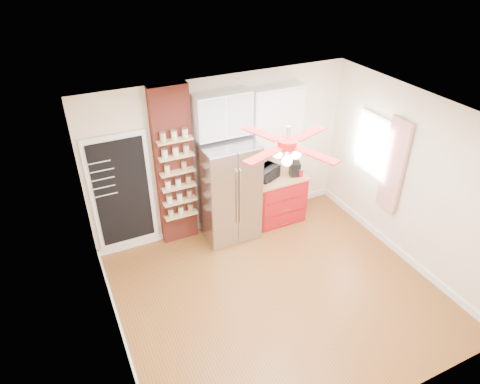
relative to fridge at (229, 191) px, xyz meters
name	(u,v)px	position (x,y,z in m)	size (l,w,h in m)	color
floor	(278,293)	(0.05, -1.63, -0.88)	(4.50, 4.50, 0.00)	brown
ceiling	(289,122)	(0.05, -1.63, 1.83)	(4.50, 4.50, 0.00)	white
wall_back	(222,156)	(0.05, 0.37, 0.48)	(4.50, 0.02, 2.70)	#FBEBCA
wall_front	(389,330)	(0.05, -3.63, 0.48)	(4.50, 0.02, 2.70)	#FBEBCA
wall_left	(108,269)	(-2.20, -1.63, 0.48)	(0.02, 4.00, 2.70)	#FBEBCA
wall_right	(413,181)	(2.30, -1.63, 0.48)	(0.02, 4.00, 2.70)	#FBEBCA
chalkboard	(122,193)	(-1.65, 0.33, 0.23)	(0.95, 0.05, 1.95)	white
brick_pillar	(174,168)	(-0.80, 0.29, 0.48)	(0.60, 0.16, 2.70)	maroon
fridge	(229,191)	(0.00, 0.00, 0.00)	(0.90, 0.70, 1.75)	#A2A3A7
upper_glass_cabinet	(222,114)	(0.00, 0.20, 1.27)	(0.90, 0.35, 0.70)	white
red_cabinet	(277,197)	(0.97, 0.05, -0.42)	(0.94, 0.64, 0.90)	#9E1014
upper_shelf_unit	(276,120)	(0.97, 0.22, 1.00)	(0.90, 0.30, 1.15)	white
window	(374,146)	(2.28, -0.73, 0.68)	(0.04, 0.75, 1.05)	white
curtain	(394,166)	(2.23, -1.28, 0.57)	(0.06, 0.40, 1.55)	red
ceiling_fan	(288,144)	(0.05, -1.63, 1.55)	(1.40, 1.40, 0.44)	silver
toaster_oven	(267,173)	(0.75, 0.06, 0.14)	(0.40, 0.27, 0.22)	black
coffee_maker	(295,169)	(1.24, -0.05, 0.15)	(0.17, 0.18, 0.25)	black
canister_left	(300,173)	(1.31, -0.12, 0.09)	(0.10, 0.10, 0.14)	red
canister_right	(296,169)	(1.31, 0.02, 0.09)	(0.10, 0.10, 0.13)	#B1090B
pantry_jar_oats	(167,170)	(-0.96, 0.14, 0.57)	(0.08, 0.08, 0.14)	beige
pantry_jar_beans	(184,165)	(-0.68, 0.17, 0.56)	(0.08, 0.08, 0.12)	#9C844F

